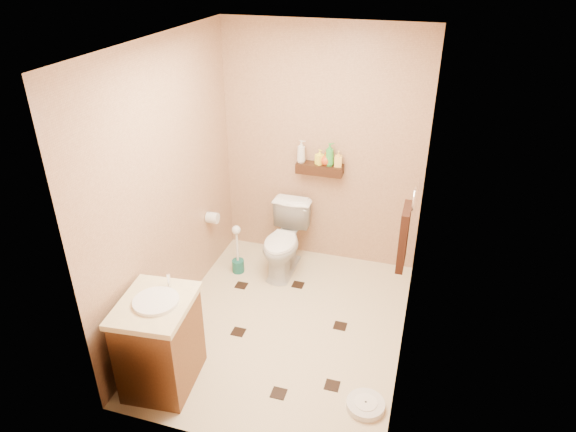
% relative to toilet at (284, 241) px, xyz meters
% --- Properties ---
extents(ground, '(2.50, 2.50, 0.00)m').
position_rel_toilet_xyz_m(ground, '(0.26, -0.83, -0.35)').
color(ground, beige).
rests_on(ground, ground).
extents(wall_back, '(2.00, 0.04, 2.40)m').
position_rel_toilet_xyz_m(wall_back, '(0.26, 0.42, 0.85)').
color(wall_back, tan).
rests_on(wall_back, ground).
extents(wall_front, '(2.00, 0.04, 2.40)m').
position_rel_toilet_xyz_m(wall_front, '(0.26, -2.08, 0.85)').
color(wall_front, tan).
rests_on(wall_front, ground).
extents(wall_left, '(0.04, 2.50, 2.40)m').
position_rel_toilet_xyz_m(wall_left, '(-0.74, -0.83, 0.85)').
color(wall_left, tan).
rests_on(wall_left, ground).
extents(wall_right, '(0.04, 2.50, 2.40)m').
position_rel_toilet_xyz_m(wall_right, '(1.26, -0.83, 0.85)').
color(wall_right, tan).
rests_on(wall_right, ground).
extents(ceiling, '(2.00, 2.50, 0.02)m').
position_rel_toilet_xyz_m(ceiling, '(0.26, -0.83, 2.05)').
color(ceiling, silver).
rests_on(ceiling, wall_back).
extents(wall_shelf, '(0.46, 0.14, 0.10)m').
position_rel_toilet_xyz_m(wall_shelf, '(0.26, 0.34, 0.67)').
color(wall_shelf, '#3A1A0F').
rests_on(wall_shelf, wall_back).
extents(floor_accents, '(1.24, 1.48, 0.01)m').
position_rel_toilet_xyz_m(floor_accents, '(0.29, -0.88, -0.34)').
color(floor_accents, black).
rests_on(floor_accents, ground).
extents(toilet, '(0.39, 0.68, 0.69)m').
position_rel_toilet_xyz_m(toilet, '(0.00, 0.00, 0.00)').
color(toilet, white).
rests_on(toilet, ground).
extents(vanity, '(0.56, 0.65, 0.86)m').
position_rel_toilet_xyz_m(vanity, '(-0.44, -1.70, 0.04)').
color(vanity, brown).
rests_on(vanity, ground).
extents(bathroom_scale, '(0.29, 0.29, 0.06)m').
position_rel_toilet_xyz_m(bathroom_scale, '(1.08, -1.53, -0.32)').
color(bathroom_scale, silver).
rests_on(bathroom_scale, ground).
extents(toilet_brush, '(0.12, 0.12, 0.53)m').
position_rel_toilet_xyz_m(toilet_brush, '(-0.44, -0.16, -0.16)').
color(toilet_brush, '#175C51').
rests_on(toilet_brush, ground).
extents(towel_ring, '(0.12, 0.30, 0.76)m').
position_rel_toilet_xyz_m(towel_ring, '(1.17, -0.58, 0.60)').
color(towel_ring, silver).
rests_on(towel_ring, wall_right).
extents(toilet_paper, '(0.12, 0.11, 0.12)m').
position_rel_toilet_xyz_m(toilet_paper, '(-0.68, -0.18, 0.25)').
color(toilet_paper, silver).
rests_on(toilet_paper, wall_left).
extents(bottle_a, '(0.10, 0.10, 0.23)m').
position_rel_toilet_xyz_m(bottle_a, '(0.07, 0.34, 0.84)').
color(bottle_a, silver).
rests_on(bottle_a, wall_shelf).
extents(bottle_b, '(0.10, 0.10, 0.15)m').
position_rel_toilet_xyz_m(bottle_b, '(0.26, 0.34, 0.80)').
color(bottle_b, '#FFEF35').
rests_on(bottle_b, wall_shelf).
extents(bottle_c, '(0.12, 0.12, 0.13)m').
position_rel_toilet_xyz_m(bottle_c, '(0.32, 0.34, 0.79)').
color(bottle_c, '#CA4717').
rests_on(bottle_c, wall_shelf).
extents(bottle_d, '(0.12, 0.12, 0.23)m').
position_rel_toilet_xyz_m(bottle_d, '(0.35, 0.34, 0.84)').
color(bottle_d, green).
rests_on(bottle_d, wall_shelf).
extents(bottle_e, '(0.08, 0.08, 0.16)m').
position_rel_toilet_xyz_m(bottle_e, '(0.44, 0.34, 0.80)').
color(bottle_e, '#F7C452').
rests_on(bottle_e, wall_shelf).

